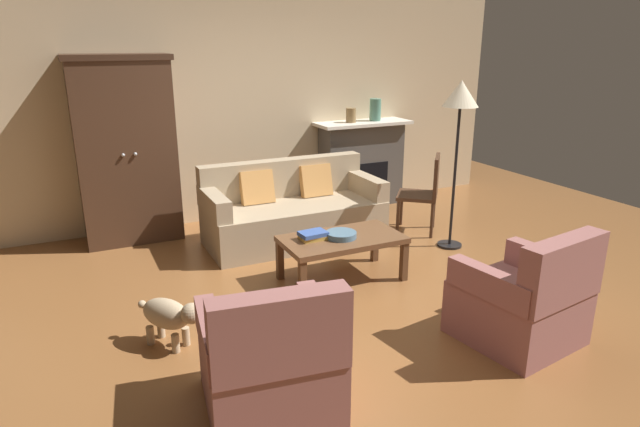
{
  "coord_description": "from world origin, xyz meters",
  "views": [
    {
      "loc": [
        -2.0,
        -3.87,
        2.13
      ],
      "look_at": [
        0.13,
        0.59,
        0.55
      ],
      "focal_mm": 30.58,
      "sensor_mm": 36.0,
      "label": 1
    }
  ],
  "objects_px": {
    "coffee_table": "(342,242)",
    "book_stack": "(313,235)",
    "mantel_vase_jade": "(375,110)",
    "armchair_near_right": "(524,302)",
    "mantel_vase_bronze": "(351,115)",
    "armchair_near_left": "(271,363)",
    "fireplace": "(361,163)",
    "dog": "(170,315)",
    "couch": "(292,213)",
    "floor_lamp": "(460,104)",
    "armoire": "(126,150)",
    "fruit_bowl": "(341,235)",
    "side_chair_wooden": "(425,189)"
  },
  "relations": [
    {
      "from": "armoire",
      "to": "coffee_table",
      "type": "relative_size",
      "value": 1.81
    },
    {
      "from": "armchair_near_right",
      "to": "dog",
      "type": "xyz_separation_m",
      "value": [
        -2.34,
        1.04,
        -0.07
      ]
    },
    {
      "from": "book_stack",
      "to": "armchair_near_left",
      "type": "height_order",
      "value": "armchair_near_left"
    },
    {
      "from": "armoire",
      "to": "coffee_table",
      "type": "xyz_separation_m",
      "value": [
        1.58,
        -1.98,
        -0.63
      ]
    },
    {
      "from": "armchair_near_right",
      "to": "armoire",
      "type": "bearing_deg",
      "value": 122.95
    },
    {
      "from": "fireplace",
      "to": "fruit_bowl",
      "type": "xyz_separation_m",
      "value": [
        -1.38,
        -2.07,
        -0.12
      ]
    },
    {
      "from": "coffee_table",
      "to": "floor_lamp",
      "type": "xyz_separation_m",
      "value": [
        1.46,
        0.26,
        1.15
      ]
    },
    {
      "from": "couch",
      "to": "floor_lamp",
      "type": "distance_m",
      "value": 2.1
    },
    {
      "from": "armoire",
      "to": "dog",
      "type": "bearing_deg",
      "value": -91.65
    },
    {
      "from": "coffee_table",
      "to": "mantel_vase_bronze",
      "type": "height_order",
      "value": "mantel_vase_bronze"
    },
    {
      "from": "fireplace",
      "to": "mantel_vase_bronze",
      "type": "height_order",
      "value": "mantel_vase_bronze"
    },
    {
      "from": "mantel_vase_jade",
      "to": "dog",
      "type": "bearing_deg",
      "value": -141.68
    },
    {
      "from": "armoire",
      "to": "book_stack",
      "type": "bearing_deg",
      "value": -55.49
    },
    {
      "from": "book_stack",
      "to": "fruit_bowl",
      "type": "bearing_deg",
      "value": -16.01
    },
    {
      "from": "mantel_vase_jade",
      "to": "dog",
      "type": "relative_size",
      "value": 0.58
    },
    {
      "from": "armoire",
      "to": "armchair_near_left",
      "type": "distance_m",
      "value": 3.54
    },
    {
      "from": "book_stack",
      "to": "fireplace",
      "type": "bearing_deg",
      "value": 50.81
    },
    {
      "from": "armchair_near_right",
      "to": "mantel_vase_bronze",
      "type": "bearing_deg",
      "value": 82.07
    },
    {
      "from": "armchair_near_right",
      "to": "dog",
      "type": "bearing_deg",
      "value": 156.14
    },
    {
      "from": "fireplace",
      "to": "coffee_table",
      "type": "bearing_deg",
      "value": -123.63
    },
    {
      "from": "mantel_vase_jade",
      "to": "side_chair_wooden",
      "type": "distance_m",
      "value": 1.48
    },
    {
      "from": "book_stack",
      "to": "dog",
      "type": "relative_size",
      "value": 0.52
    },
    {
      "from": "fruit_bowl",
      "to": "armoire",
      "type": "bearing_deg",
      "value": 128.18
    },
    {
      "from": "couch",
      "to": "armchair_near_right",
      "type": "relative_size",
      "value": 2.19
    },
    {
      "from": "mantel_vase_jade",
      "to": "armchair_near_right",
      "type": "xyz_separation_m",
      "value": [
        -0.86,
        -3.57,
        -0.95
      ]
    },
    {
      "from": "mantel_vase_bronze",
      "to": "fruit_bowl",
      "type": "bearing_deg",
      "value": -120.42
    },
    {
      "from": "armoire",
      "to": "side_chair_wooden",
      "type": "xyz_separation_m",
      "value": [
        3.05,
        -1.22,
        -0.49
      ]
    },
    {
      "from": "dog",
      "to": "fruit_bowl",
      "type": "bearing_deg",
      "value": 16.31
    },
    {
      "from": "couch",
      "to": "book_stack",
      "type": "height_order",
      "value": "couch"
    },
    {
      "from": "fireplace",
      "to": "dog",
      "type": "height_order",
      "value": "fireplace"
    },
    {
      "from": "mantel_vase_bronze",
      "to": "floor_lamp",
      "type": "xyz_separation_m",
      "value": [
        0.27,
        -1.78,
        0.31
      ]
    },
    {
      "from": "book_stack",
      "to": "mantel_vase_bronze",
      "type": "distance_m",
      "value": 2.57
    },
    {
      "from": "book_stack",
      "to": "mantel_vase_jade",
      "type": "bearing_deg",
      "value": 47.58
    },
    {
      "from": "armchair_near_left",
      "to": "mantel_vase_bronze",
      "type": "bearing_deg",
      "value": 55.29
    },
    {
      "from": "armchair_near_left",
      "to": "side_chair_wooden",
      "type": "xyz_separation_m",
      "value": [
        2.71,
        2.24,
        0.2
      ]
    },
    {
      "from": "armoire",
      "to": "floor_lamp",
      "type": "bearing_deg",
      "value": -29.47
    },
    {
      "from": "coffee_table",
      "to": "mantel_vase_jade",
      "type": "height_order",
      "value": "mantel_vase_jade"
    },
    {
      "from": "armoire",
      "to": "mantel_vase_jade",
      "type": "height_order",
      "value": "armoire"
    },
    {
      "from": "armchair_near_left",
      "to": "floor_lamp",
      "type": "bearing_deg",
      "value": 32.7
    },
    {
      "from": "side_chair_wooden",
      "to": "armchair_near_right",
      "type": "bearing_deg",
      "value": -108.78
    },
    {
      "from": "floor_lamp",
      "to": "dog",
      "type": "height_order",
      "value": "floor_lamp"
    },
    {
      "from": "mantel_vase_bronze",
      "to": "armchair_near_left",
      "type": "height_order",
      "value": "mantel_vase_bronze"
    },
    {
      "from": "book_stack",
      "to": "mantel_vase_jade",
      "type": "relative_size",
      "value": 0.89
    },
    {
      "from": "fireplace",
      "to": "armchair_near_left",
      "type": "xyz_separation_m",
      "value": [
        -2.61,
        -3.53,
        -0.25
      ]
    },
    {
      "from": "armchair_near_right",
      "to": "armchair_near_left",
      "type": "bearing_deg",
      "value": 178.38
    },
    {
      "from": "fireplace",
      "to": "mantel_vase_bronze",
      "type": "xyz_separation_m",
      "value": [
        -0.18,
        -0.02,
        0.64
      ]
    },
    {
      "from": "book_stack",
      "to": "armchair_near_left",
      "type": "relative_size",
      "value": 0.29
    },
    {
      "from": "coffee_table",
      "to": "book_stack",
      "type": "height_order",
      "value": "book_stack"
    },
    {
      "from": "armchair_near_left",
      "to": "mantel_vase_jade",
      "type": "bearing_deg",
      "value": 51.51
    },
    {
      "from": "armoire",
      "to": "couch",
      "type": "distance_m",
      "value": 1.9
    }
  ]
}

